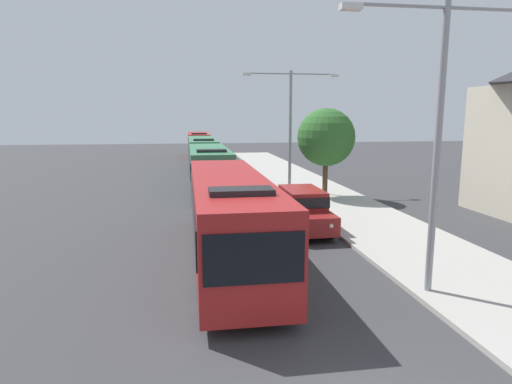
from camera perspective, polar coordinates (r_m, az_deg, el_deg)
name	(u,v)px	position (r m, az deg, el deg)	size (l,w,h in m)	color
bus_lead	(229,215)	(15.72, -3.46, -2.94)	(2.58, 11.91, 3.21)	maroon
bus_second_in_line	(209,169)	(29.59, -6.06, 3.00)	(2.58, 10.51, 3.21)	#33724C
bus_middle	(202,153)	(42.58, -6.94, 5.03)	(2.58, 12.21, 3.21)	#33724C
bus_fourth_in_line	(199,144)	(56.06, -7.43, 6.14)	(2.58, 11.11, 3.21)	maroon
white_suv	(303,208)	(20.18, 6.03, -2.04)	(1.86, 5.07, 1.90)	maroon
streetlamp_near	(439,119)	(13.17, 22.59, 8.69)	(5.83, 0.28, 8.00)	gray
streetlamp_mid	(290,117)	(29.74, 4.46, 9.58)	(6.41, 0.28, 7.93)	gray
roadside_tree	(326,137)	(27.63, 9.05, 6.97)	(3.55, 3.55, 5.49)	#4C3823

